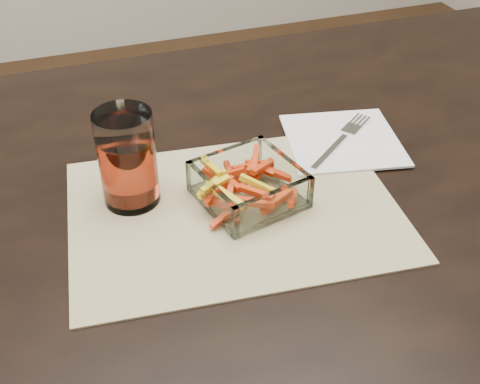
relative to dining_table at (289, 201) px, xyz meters
name	(u,v)px	position (x,y,z in m)	size (l,w,h in m)	color
dining_table	(289,201)	(0.00, 0.00, 0.00)	(1.60, 0.90, 0.75)	black
placemat	(234,209)	(-0.13, -0.09, 0.09)	(0.45, 0.33, 0.00)	tan
glass_bowl	(249,187)	(-0.10, -0.08, 0.11)	(0.15, 0.15, 0.05)	white
tumbler	(128,162)	(-0.26, -0.03, 0.15)	(0.08, 0.08, 0.14)	white
napkin	(343,140)	(0.09, 0.01, 0.09)	(0.18, 0.18, 0.00)	white
fork	(342,139)	(0.09, 0.01, 0.10)	(0.16, 0.13, 0.00)	silver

